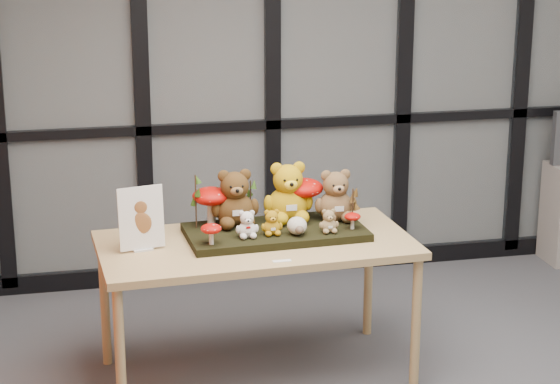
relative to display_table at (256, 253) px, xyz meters
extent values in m
plane|color=#B8B6AE|center=(0.86, 1.52, 0.70)|extent=(5.00, 0.00, 5.00)
cube|color=#2D383F|center=(0.86, 1.49, 0.70)|extent=(4.90, 0.02, 2.70)
cube|color=black|center=(0.86, 1.49, -0.64)|extent=(4.90, 0.06, 0.12)
cube|color=black|center=(0.86, 1.49, 0.35)|extent=(4.90, 0.06, 0.06)
cube|color=black|center=(-0.44, 1.49, 0.70)|extent=(0.10, 0.06, 2.70)
cube|color=black|center=(0.41, 1.49, 0.70)|extent=(0.10, 0.06, 2.70)
cube|color=black|center=(1.31, 1.49, 0.70)|extent=(0.10, 0.06, 2.70)
cube|color=black|center=(2.16, 1.49, 0.70)|extent=(0.10, 0.06, 2.70)
cube|color=tan|center=(0.00, 0.00, 0.05)|extent=(1.67, 0.90, 0.04)
cylinder|color=tan|center=(-0.74, -0.40, -0.34)|extent=(0.05, 0.05, 0.72)
cylinder|color=tan|center=(-0.78, 0.32, -0.34)|extent=(0.05, 0.05, 0.72)
cylinder|color=tan|center=(0.78, -0.32, -0.34)|extent=(0.05, 0.05, 0.72)
cylinder|color=tan|center=(0.74, 0.40, -0.34)|extent=(0.05, 0.05, 0.72)
cube|color=black|center=(0.12, 0.07, 0.09)|extent=(0.96, 0.52, 0.04)
cube|color=silver|center=(-0.59, -0.01, 0.07)|extent=(0.11, 0.08, 0.01)
cube|color=white|center=(-0.59, -0.01, 0.24)|extent=(0.24, 0.08, 0.32)
ellipsoid|color=brown|center=(-0.59, -0.02, 0.21)|extent=(0.10, 0.01, 0.12)
ellipsoid|color=brown|center=(-0.59, -0.02, 0.30)|extent=(0.06, 0.01, 0.06)
cube|color=white|center=(0.07, -0.32, 0.07)|extent=(0.09, 0.03, 0.00)
camera|label=1|loc=(-0.95, -4.90, 1.78)|focal=65.00mm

